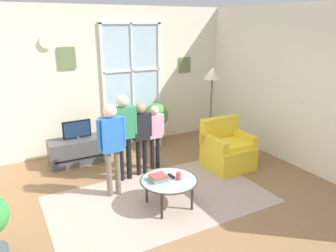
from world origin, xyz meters
name	(u,v)px	position (x,y,z in m)	size (l,w,h in m)	color
ground_plane	(170,207)	(0.00, 0.00, -0.01)	(6.00, 6.01, 0.02)	olive
back_wall	(105,79)	(0.02, 2.76, 1.43)	(5.40, 0.17, 2.84)	silver
side_wall_right	(313,91)	(2.76, 0.00, 1.42)	(0.12, 5.41, 2.84)	silver
area_rug	(160,199)	(-0.04, 0.24, 0.00)	(3.20, 1.87, 0.01)	tan
tv_stand	(79,151)	(-0.76, 2.18, 0.23)	(1.07, 0.46, 0.47)	#4C4C51
television	(77,129)	(-0.76, 2.18, 0.65)	(0.51, 0.08, 0.35)	#4C4C4C
armchair	(227,150)	(1.56, 0.70, 0.33)	(0.76, 0.74, 0.87)	yellow
coffee_table	(169,181)	(-0.01, 0.02, 0.39)	(0.82, 0.82, 0.42)	#99B2B7
book_stack	(158,178)	(-0.15, 0.07, 0.46)	(0.23, 0.20, 0.08)	#7280A7
cup	(178,176)	(0.11, -0.04, 0.47)	(0.07, 0.07, 0.11)	#BF3F3F
remote_near_books	(171,176)	(0.07, 0.09, 0.43)	(0.04, 0.14, 0.02)	black
remote_near_cup	(159,176)	(-0.08, 0.18, 0.43)	(0.04, 0.14, 0.02)	black
person_pink_shirt	(155,130)	(0.39, 1.27, 0.73)	(0.35, 0.16, 1.16)	black
person_green_shirt	(124,128)	(-0.24, 1.11, 0.91)	(0.44, 0.20, 1.45)	black
person_blue_shirt	(111,140)	(-0.59, 0.70, 0.89)	(0.43, 0.20, 1.43)	#726656
person_black_shirt	(141,131)	(0.08, 1.15, 0.80)	(0.38, 0.17, 1.27)	black
potted_plant_by_window	(156,117)	(0.92, 2.30, 0.62)	(0.51, 0.51, 0.92)	silver
floor_lamp	(212,82)	(1.73, 1.48, 1.43)	(0.32, 0.32, 1.71)	black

